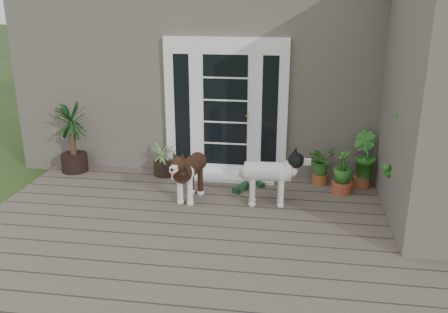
# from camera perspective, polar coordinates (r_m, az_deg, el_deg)

# --- Properties ---
(deck) EXTENTS (6.20, 4.60, 0.12)m
(deck) POSITION_cam_1_polar(r_m,az_deg,el_deg) (5.83, -1.01, -10.26)
(deck) COLOR #6B5B4C
(deck) RESTS_ON ground
(house_main) EXTENTS (7.40, 4.00, 3.10)m
(house_main) POSITION_cam_1_polar(r_m,az_deg,el_deg) (9.42, 3.27, 10.53)
(house_main) COLOR #665E54
(house_main) RESTS_ON ground
(door_unit) EXTENTS (1.90, 0.14, 2.15)m
(door_unit) POSITION_cam_1_polar(r_m,az_deg,el_deg) (7.50, 0.21, 5.69)
(door_unit) COLOR white
(door_unit) RESTS_ON deck
(door_step) EXTENTS (1.60, 0.40, 0.05)m
(door_step) POSITION_cam_1_polar(r_m,az_deg,el_deg) (7.62, -0.02, -2.37)
(door_step) COLOR white
(door_step) RESTS_ON deck
(brindle_dog) EXTENTS (0.51, 0.89, 0.70)m
(brindle_dog) POSITION_cam_1_polar(r_m,az_deg,el_deg) (6.75, -4.00, -2.32)
(brindle_dog) COLOR #361E13
(brindle_dog) RESTS_ON deck
(white_dog) EXTENTS (0.87, 0.42, 0.70)m
(white_dog) POSITION_cam_1_polar(r_m,az_deg,el_deg) (6.59, 5.11, -2.84)
(white_dog) COLOR white
(white_dog) RESTS_ON deck
(spider_plant) EXTENTS (0.66, 0.66, 0.59)m
(spider_plant) POSITION_cam_1_polar(r_m,az_deg,el_deg) (7.72, -7.08, -0.09)
(spider_plant) COLOR #80A062
(spider_plant) RESTS_ON deck
(yucca) EXTENTS (1.05, 1.05, 1.15)m
(yucca) POSITION_cam_1_polar(r_m,az_deg,el_deg) (8.12, -17.45, 2.20)
(yucca) COLOR black
(yucca) RESTS_ON deck
(herb_a) EXTENTS (0.57, 0.57, 0.52)m
(herb_a) POSITION_cam_1_polar(r_m,az_deg,el_deg) (7.48, 11.31, -1.25)
(herb_a) COLOR #1C621E
(herb_a) RESTS_ON deck
(herb_b) EXTENTS (0.58, 0.58, 0.62)m
(herb_b) POSITION_cam_1_polar(r_m,az_deg,el_deg) (7.49, 16.03, -1.19)
(herb_b) COLOR #1E5718
(herb_b) RESTS_ON deck
(herb_c) EXTENTS (0.34, 0.34, 0.52)m
(herb_c) POSITION_cam_1_polar(r_m,az_deg,el_deg) (7.21, 13.77, -2.18)
(herb_c) COLOR #1F5117
(herb_c) RESTS_ON deck
(sapling) EXTENTS (0.66, 0.66, 1.85)m
(sapling) POSITION_cam_1_polar(r_m,az_deg,el_deg) (6.44, 20.94, 0.84)
(sapling) COLOR #285F1B
(sapling) RESTS_ON deck
(clog_left) EXTENTS (0.24, 0.29, 0.08)m
(clog_left) POSITION_cam_1_polar(r_m,az_deg,el_deg) (7.35, 4.14, -3.12)
(clog_left) COLOR #17391B
(clog_left) RESTS_ON deck
(clog_right) EXTENTS (0.30, 0.37, 0.10)m
(clog_right) POSITION_cam_1_polar(r_m,az_deg,el_deg) (7.13, 2.02, -3.69)
(clog_right) COLOR #16381D
(clog_right) RESTS_ON deck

